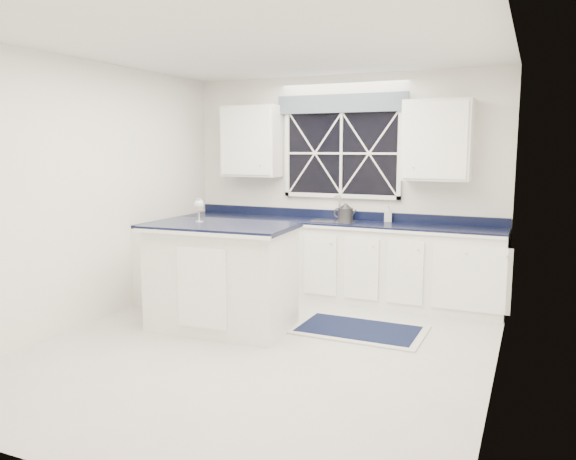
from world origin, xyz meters
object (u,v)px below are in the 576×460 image
at_px(kettle, 345,212).
at_px(soap_bottle, 388,213).
at_px(faucet, 339,206).
at_px(wine_glass, 199,206).
at_px(island, 222,276).
at_px(dishwasher, 253,257).

xyz_separation_m(kettle, soap_bottle, (0.50, 0.12, -0.00)).
xyz_separation_m(faucet, kettle, (0.11, -0.10, -0.06)).
relative_size(kettle, soap_bottle, 1.57).
bearing_deg(faucet, wine_glass, -117.46).
relative_size(faucet, wine_glass, 1.27).
xyz_separation_m(faucet, wine_glass, (-0.91, -1.75, 0.13)).
bearing_deg(kettle, wine_glass, -112.80).
height_order(kettle, soap_bottle, kettle).
bearing_deg(wine_glass, faucet, 62.54).
distance_m(island, wine_glass, 0.75).
height_order(kettle, wine_glass, wine_glass).
xyz_separation_m(faucet, soap_bottle, (0.61, 0.03, -0.06)).
distance_m(faucet, kettle, 0.16).
bearing_deg(island, faucet, 67.55).
bearing_deg(kettle, island, -104.56).
relative_size(dishwasher, faucet, 2.72).
height_order(dishwasher, kettle, kettle).
bearing_deg(kettle, dishwasher, -166.48).
bearing_deg(island, dishwasher, 103.29).
relative_size(dishwasher, wine_glass, 3.46).
bearing_deg(dishwasher, soap_bottle, 7.32).
bearing_deg(faucet, island, -109.20).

